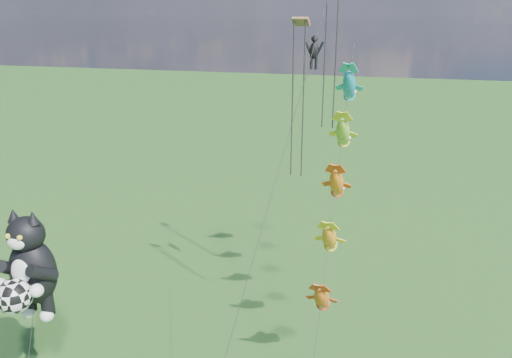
# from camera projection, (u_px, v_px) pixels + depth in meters

# --- Properties ---
(cat_kite_rig) EXTENTS (2.72, 4.23, 11.14)m
(cat_kite_rig) POSITION_uv_depth(u_px,v_px,m) (28.00, 269.00, 24.29)
(cat_kite_rig) COLOR brown
(cat_kite_rig) RESTS_ON ground
(fish_windsock_rig) EXTENTS (0.93, 15.97, 18.54)m
(fish_windsock_rig) POSITION_uv_depth(u_px,v_px,m) (336.00, 183.00, 29.46)
(fish_windsock_rig) COLOR brown
(fish_windsock_rig) RESTS_ON ground
(parafoil_rig) EXTENTS (4.12, 17.26, 23.11)m
(parafoil_rig) POSITION_uv_depth(u_px,v_px,m) (313.00, 56.00, 27.24)
(parafoil_rig) COLOR brown
(parafoil_rig) RESTS_ON ground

